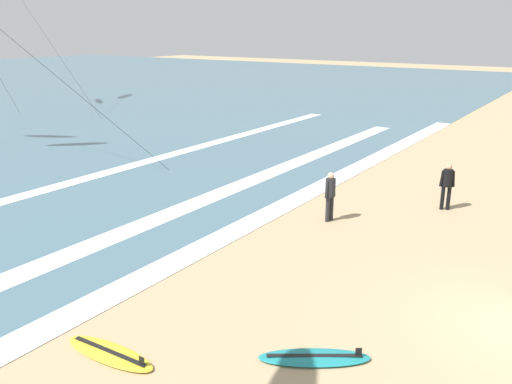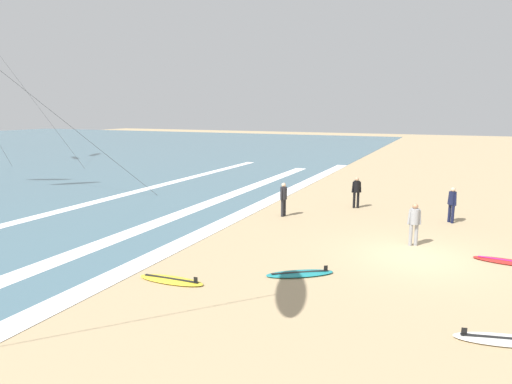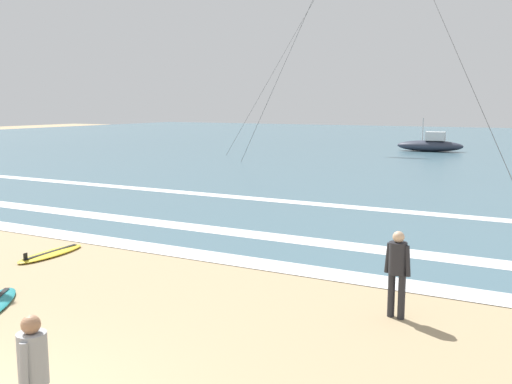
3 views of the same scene
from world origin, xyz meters
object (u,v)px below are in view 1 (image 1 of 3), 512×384
surfer_mid_group (447,182)px  surfboard_near_water (110,353)px  surfer_foreground_main (330,192)px  surfboard_right_spare (314,358)px

surfer_mid_group → surfboard_near_water: size_ratio=0.75×
surfer_mid_group → surfer_foreground_main: size_ratio=1.00×
surfer_foreground_main → surfboard_near_water: (-8.93, 0.15, -0.91)m
surfboard_near_water → surfboard_right_spare: bearing=-58.2°
surfboard_right_spare → surfboard_near_water: (-2.04, 3.28, 0.00)m
surfer_mid_group → surfboard_near_water: (-12.12, 2.91, -0.91)m
surfer_foreground_main → surfboard_near_water: size_ratio=0.75×
surfboard_right_spare → surfer_foreground_main: bearing=24.4°
surfer_foreground_main → surfboard_near_water: bearing=179.0°
surfer_mid_group → surfboard_right_spare: size_ratio=0.77×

